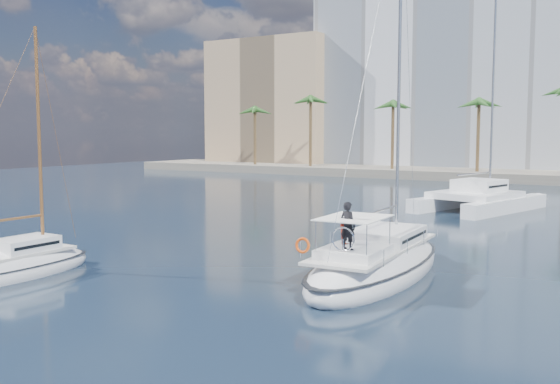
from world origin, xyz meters
The scene contains 10 objects.
ground centered at (0.00, 0.00, 0.00)m, with size 160.00×160.00×0.00m, color black.
quay centered at (0.00, 61.00, 0.60)m, with size 120.00×14.00×1.20m, color gray.
building_modern centered at (-12.00, 73.00, 14.00)m, with size 42.00×16.00×28.00m, color white.
building_tan_left centered at (-42.00, 69.00, 11.00)m, with size 22.00×14.00×22.00m, color tan.
palm_left centered at (-34.00, 57.00, 10.28)m, with size 3.60×3.60×12.30m.
palm_centre centered at (0.00, 57.00, 10.28)m, with size 3.60×3.60×12.30m.
main_sloop centered at (5.13, -0.39, 0.55)m, with size 4.37×12.45×18.27m.
small_sloop centered at (-8.46, -8.66, 0.42)m, with size 2.63×8.12×11.62m.
catamaran centered at (3.14, 25.73, 1.14)m, with size 8.79×12.99×17.31m.
seagull centered at (2.59, 1.74, 0.82)m, with size 1.05×0.45×0.19m.
Camera 1 is at (15.34, -25.45, 6.30)m, focal length 40.00 mm.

